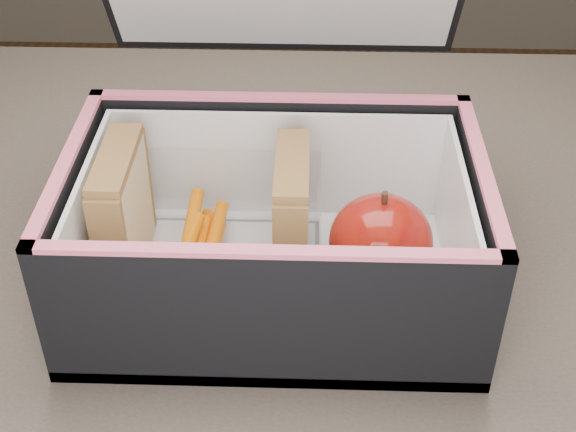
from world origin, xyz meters
The scene contains 8 objects.
kitchen_table centered at (0.00, 0.00, 0.66)m, with size 1.20×0.80×0.75m.
lunch_bag centered at (-0.08, -0.02, 0.82)m, with size 0.30×0.30×0.29m.
plastic_tub centered at (-0.13, -0.02, 0.80)m, with size 0.17×0.12×0.07m, color white, non-canonical shape.
sandwich_left centered at (-0.19, -0.02, 0.82)m, with size 0.03×0.09×0.10m.
sandwich_right centered at (-0.06, -0.02, 0.82)m, with size 0.02×0.09×0.10m.
carrot_sticks centered at (-0.13, -0.02, 0.78)m, with size 0.04×0.12×0.03m.
paper_napkin centered at (0.01, -0.03, 0.77)m, with size 0.08×0.08×0.01m, color white.
red_apple centered at (0.00, -0.04, 0.81)m, with size 0.09×0.09×0.08m.
Camera 1 is at (-0.05, -0.49, 1.18)m, focal length 50.00 mm.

